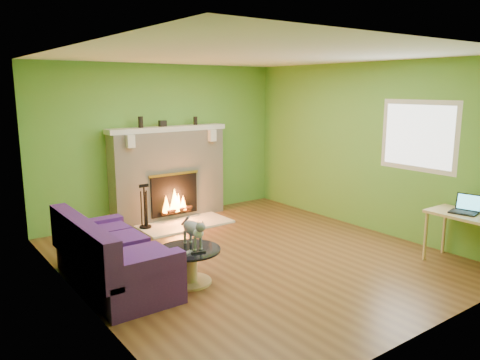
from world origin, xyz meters
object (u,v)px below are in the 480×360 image
(sofa, at_px, (110,259))
(cat, at_px, (193,232))
(coffee_table, at_px, (189,263))
(desk, at_px, (467,220))

(sofa, bearing_deg, cat, -27.11)
(coffee_table, height_order, cat, cat)
(sofa, distance_m, desk, 4.34)
(sofa, height_order, cat, sofa)
(desk, bearing_deg, coffee_table, 152.53)
(coffee_table, distance_m, cat, 0.36)
(sofa, xyz_separation_m, cat, (0.83, -0.43, 0.27))
(sofa, height_order, coffee_table, sofa)
(sofa, xyz_separation_m, coffee_table, (0.75, -0.48, -0.08))
(coffee_table, relative_size, cat, 1.26)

